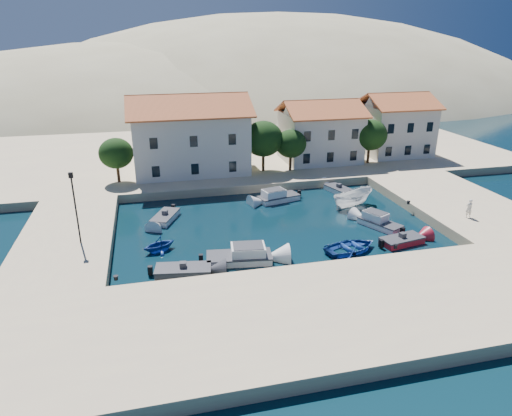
% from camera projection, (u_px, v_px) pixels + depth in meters
% --- Properties ---
extents(ground, '(400.00, 400.00, 0.00)m').
position_uv_depth(ground, '(307.00, 275.00, 35.68)').
color(ground, black).
rests_on(ground, ground).
extents(quay_south, '(52.00, 12.00, 1.00)m').
position_uv_depth(quay_south, '(337.00, 312.00, 30.05)').
color(quay_south, beige).
rests_on(quay_south, ground).
extents(quay_east, '(11.00, 20.00, 1.00)m').
position_uv_depth(quay_east, '(456.00, 204.00, 49.05)').
color(quay_east, beige).
rests_on(quay_east, ground).
extents(quay_west, '(8.00, 20.00, 1.00)m').
position_uv_depth(quay_west, '(66.00, 240.00, 40.43)').
color(quay_west, beige).
rests_on(quay_west, ground).
extents(quay_north, '(80.00, 36.00, 1.00)m').
position_uv_depth(quay_north, '(237.00, 152.00, 70.44)').
color(quay_north, beige).
rests_on(quay_north, ground).
extents(hills, '(254.00, 176.00, 99.00)m').
position_uv_depth(hills, '(242.00, 158.00, 160.80)').
color(hills, tan).
rests_on(hills, ground).
extents(building_left, '(14.70, 9.45, 9.70)m').
position_uv_depth(building_left, '(190.00, 133.00, 57.67)').
color(building_left, beige).
rests_on(building_left, quay_north).
extents(building_mid, '(10.50, 8.40, 8.30)m').
position_uv_depth(building_mid, '(320.00, 130.00, 62.76)').
color(building_mid, beige).
rests_on(building_mid, quay_north).
extents(building_right, '(9.45, 8.40, 8.80)m').
position_uv_depth(building_right, '(396.00, 123.00, 66.20)').
color(building_right, beige).
rests_on(building_right, quay_north).
extents(trees, '(37.30, 5.30, 6.45)m').
position_uv_depth(trees, '(275.00, 141.00, 58.04)').
color(trees, '#382314').
rests_on(trees, quay_north).
extents(lamppost, '(0.35, 0.25, 6.22)m').
position_uv_depth(lamppost, '(75.00, 201.00, 37.42)').
color(lamppost, black).
rests_on(lamppost, quay_west).
extents(bollards, '(29.36, 9.56, 0.30)m').
position_uv_depth(bollards, '(323.00, 238.00, 39.39)').
color(bollards, black).
rests_on(bollards, ground).
extents(motorboat_grey_sw, '(4.59, 2.58, 1.25)m').
position_uv_depth(motorboat_grey_sw, '(183.00, 271.00, 35.64)').
color(motorboat_grey_sw, '#36373C').
rests_on(motorboat_grey_sw, ground).
extents(cabin_cruiser_south, '(5.61, 2.96, 1.60)m').
position_uv_depth(cabin_cruiser_south, '(239.00, 256.00, 37.57)').
color(cabin_cruiser_south, white).
rests_on(cabin_cruiser_south, ground).
extents(rowboat_south, '(5.55, 4.49, 1.01)m').
position_uv_depth(rowboat_south, '(351.00, 251.00, 39.55)').
color(rowboat_south, navy).
rests_on(rowboat_south, ground).
extents(motorboat_red_se, '(4.20, 2.46, 1.25)m').
position_uv_depth(motorboat_red_se, '(402.00, 241.00, 40.83)').
color(motorboat_red_se, maroon).
rests_on(motorboat_red_se, ground).
extents(cabin_cruiser_east, '(3.45, 4.63, 1.60)m').
position_uv_depth(cabin_cruiser_east, '(380.00, 223.00, 44.22)').
color(cabin_cruiser_east, white).
rests_on(cabin_cruiser_east, ground).
extents(boat_east, '(5.61, 3.56, 2.03)m').
position_uv_depth(boat_east, '(352.00, 206.00, 49.79)').
color(boat_east, white).
rests_on(boat_east, ground).
extents(motorboat_white_ne, '(2.75, 4.09, 1.25)m').
position_uv_depth(motorboat_white_ne, '(339.00, 190.00, 54.12)').
color(motorboat_white_ne, white).
rests_on(motorboat_white_ne, ground).
extents(rowboat_west, '(3.67, 3.47, 1.52)m').
position_uv_depth(rowboat_west, '(159.00, 251.00, 39.60)').
color(rowboat_west, navy).
rests_on(rowboat_west, ground).
extents(motorboat_white_west, '(3.29, 4.43, 1.25)m').
position_uv_depth(motorboat_white_west, '(165.00, 217.00, 46.02)').
color(motorboat_white_west, white).
rests_on(motorboat_white_west, ground).
extents(cabin_cruiser_north, '(5.01, 3.06, 1.60)m').
position_uv_depth(cabin_cruiser_north, '(279.00, 197.00, 51.30)').
color(cabin_cruiser_north, white).
rests_on(cabin_cruiser_north, ground).
extents(pedestrian, '(0.71, 0.49, 1.85)m').
position_uv_depth(pedestrian, '(469.00, 208.00, 43.82)').
color(pedestrian, silver).
rests_on(pedestrian, quay_east).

